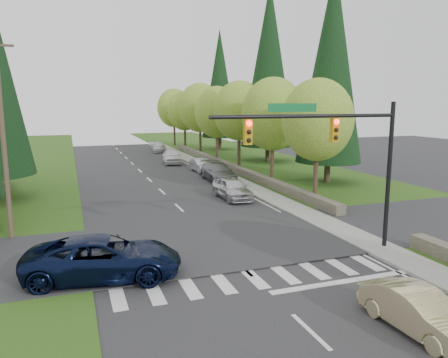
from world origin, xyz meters
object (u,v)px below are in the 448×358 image
suv_navy (104,258)px  parked_car_b (218,172)px  parked_car_e (159,147)px  sedan_champagne (419,311)px  parked_car_a (232,188)px  parked_car_c (201,165)px  parked_car_d (172,156)px

suv_navy → parked_car_b: suv_navy is taller
suv_navy → parked_car_e: suv_navy is taller
sedan_champagne → suv_navy: suv_navy is taller
parked_car_a → parked_car_b: 7.35m
suv_navy → sedan_champagne: bearing=-120.4°
sedan_champagne → parked_car_a: (1.19, 18.92, 0.11)m
parked_car_b → parked_car_c: 5.17m
parked_car_c → parked_car_d: bearing=100.2°
parked_car_a → parked_car_d: (0.00, 19.17, 0.03)m
parked_car_c → parked_car_a: bearing=-98.0°
parked_car_c → parked_car_e: bearing=89.9°
parked_car_c → suv_navy: bearing=-116.3°
parked_car_a → parked_car_b: (1.40, 7.22, 0.01)m
parked_car_a → parked_car_c: parked_car_a is taller
sedan_champagne → suv_navy: size_ratio=0.66×
parked_car_a → suv_navy: bearing=-130.8°
parked_car_b → parked_car_e: (-0.45, 23.99, -0.14)m
suv_navy → parked_car_d: bearing=-7.2°
parked_car_a → parked_car_e: parked_car_a is taller
parked_car_a → parked_car_d: 19.17m
parked_car_d → parked_car_c: bearing=-71.4°
sedan_champagne → suv_navy: (-8.49, 7.31, 0.18)m
suv_navy → parked_car_c: 26.43m
parked_car_c → parked_car_e: (-0.45, 18.82, -0.01)m
sedan_champagne → parked_car_c: (2.59, 31.31, -0.00)m
sedan_champagne → parked_car_d: 38.10m
parked_car_a → parked_car_b: size_ratio=0.84×
sedan_champagne → parked_car_d: bearing=84.7°
parked_car_b → parked_car_d: (-1.40, 11.95, 0.02)m
parked_car_a → parked_car_d: bearing=89.0°
parked_car_d → parked_car_e: parked_car_d is taller
sedan_champagne → parked_car_e: bearing=84.0°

